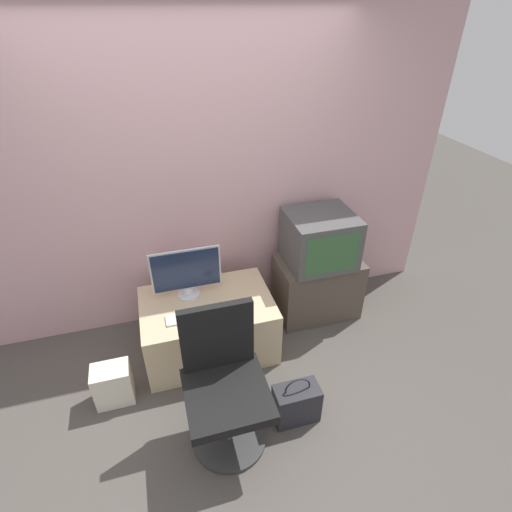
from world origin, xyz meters
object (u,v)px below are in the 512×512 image
(keyboard, at_px, (190,317))
(mouse, at_px, (221,309))
(crt_tv, at_px, (320,239))
(office_chair, at_px, (225,387))
(cardboard_box_lower, at_px, (113,384))
(main_monitor, at_px, (186,273))
(handbag, at_px, (296,403))

(keyboard, relative_size, mouse, 6.05)
(crt_tv, distance_m, office_chair, 1.51)
(office_chair, height_order, cardboard_box_lower, office_chair)
(keyboard, relative_size, cardboard_box_lower, 1.14)
(cardboard_box_lower, bearing_deg, office_chair, -33.51)
(keyboard, height_order, office_chair, office_chair)
(main_monitor, xyz_separation_m, crt_tv, (1.15, 0.07, 0.08))
(main_monitor, xyz_separation_m, office_chair, (0.09, -0.94, -0.26))
(mouse, relative_size, crt_tv, 0.11)
(keyboard, xyz_separation_m, handbag, (0.61, -0.69, -0.36))
(mouse, relative_size, handbag, 0.15)
(office_chair, bearing_deg, keyboard, 100.10)
(handbag, bearing_deg, crt_tv, 60.96)
(cardboard_box_lower, bearing_deg, keyboard, 15.60)
(office_chair, xyz_separation_m, cardboard_box_lower, (-0.74, 0.49, -0.30))
(main_monitor, bearing_deg, handbag, -59.21)
(mouse, height_order, crt_tv, crt_tv)
(cardboard_box_lower, distance_m, handbag, 1.33)
(main_monitor, distance_m, cardboard_box_lower, 0.97)
(keyboard, bearing_deg, crt_tv, 16.26)
(keyboard, distance_m, cardboard_box_lower, 0.73)
(mouse, bearing_deg, main_monitor, 128.36)
(mouse, bearing_deg, office_chair, -100.57)
(crt_tv, relative_size, cardboard_box_lower, 1.77)
(main_monitor, bearing_deg, keyboard, -96.52)
(crt_tv, bearing_deg, office_chair, -136.66)
(main_monitor, xyz_separation_m, cardboard_box_lower, (-0.65, -0.45, -0.56))
(office_chair, bearing_deg, crt_tv, 43.34)
(handbag, bearing_deg, keyboard, 131.39)
(office_chair, bearing_deg, handbag, -3.51)
(keyboard, xyz_separation_m, cardboard_box_lower, (-0.62, -0.17, -0.35))
(cardboard_box_lower, bearing_deg, mouse, 12.02)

